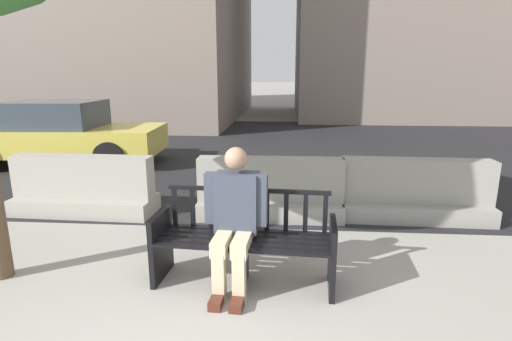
# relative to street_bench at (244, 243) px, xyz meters

# --- Properties ---
(street_asphalt) EXTENTS (120.00, 12.00, 0.01)m
(street_asphalt) POSITION_rel_street_bench_xyz_m (-0.34, 7.36, -0.39)
(street_asphalt) COLOR black
(street_asphalt) RESTS_ON ground
(street_bench) EXTENTS (1.72, 0.64, 0.88)m
(street_bench) POSITION_rel_street_bench_xyz_m (0.00, 0.00, 0.00)
(street_bench) COLOR black
(street_bench) RESTS_ON ground
(seated_person) EXTENTS (0.59, 0.74, 1.31)m
(seated_person) POSITION_rel_street_bench_xyz_m (-0.08, -0.05, 0.29)
(seated_person) COLOR #383D4C
(seated_person) RESTS_ON ground
(jersey_barrier_centre) EXTENTS (2.01, 0.71, 0.84)m
(jersey_barrier_centre) POSITION_rel_street_bench_xyz_m (0.17, 1.84, -0.06)
(jersey_barrier_centre) COLOR gray
(jersey_barrier_centre) RESTS_ON ground
(jersey_barrier_left) EXTENTS (2.02, 0.74, 0.84)m
(jersey_barrier_left) POSITION_rel_street_bench_xyz_m (-2.49, 1.79, -0.06)
(jersey_barrier_left) COLOR #9E998E
(jersey_barrier_left) RESTS_ON ground
(jersey_barrier_right) EXTENTS (2.02, 0.74, 0.84)m
(jersey_barrier_right) POSITION_rel_street_bench_xyz_m (2.15, 1.91, -0.06)
(jersey_barrier_right) COLOR gray
(jersey_barrier_right) RESTS_ON ground
(car_taxi_near) EXTENTS (4.26, 2.09, 1.39)m
(car_taxi_near) POSITION_rel_street_bench_xyz_m (-4.55, 4.91, 0.28)
(car_taxi_near) COLOR #DBC64C
(car_taxi_near) RESTS_ON ground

